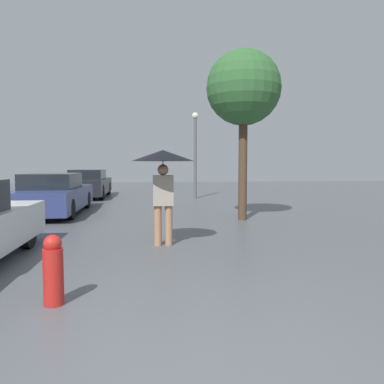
{
  "coord_description": "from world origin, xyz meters",
  "views": [
    {
      "loc": [
        -0.4,
        -2.65,
        1.51
      ],
      "look_at": [
        0.43,
        4.29,
        1.0
      ],
      "focal_mm": 35.0,
      "sensor_mm": 36.0,
      "label": 1
    }
  ],
  "objects_px": {
    "parked_car_middle": "(54,195)",
    "tree": "(244,89)",
    "street_lamp": "(195,147)",
    "fire_hydrant": "(53,270)",
    "parked_car_farthest": "(89,184)",
    "pedestrian": "(163,166)"
  },
  "relations": [
    {
      "from": "tree",
      "to": "fire_hydrant",
      "type": "bearing_deg",
      "value": -121.5
    },
    {
      "from": "tree",
      "to": "parked_car_farthest",
      "type": "bearing_deg",
      "value": 123.87
    },
    {
      "from": "parked_car_middle",
      "to": "fire_hydrant",
      "type": "relative_size",
      "value": 5.99
    },
    {
      "from": "tree",
      "to": "fire_hydrant",
      "type": "distance_m",
      "value": 7.58
    },
    {
      "from": "parked_car_middle",
      "to": "pedestrian",
      "type": "bearing_deg",
      "value": -57.58
    },
    {
      "from": "parked_car_middle",
      "to": "tree",
      "type": "bearing_deg",
      "value": -19.71
    },
    {
      "from": "parked_car_middle",
      "to": "street_lamp",
      "type": "distance_m",
      "value": 7.15
    },
    {
      "from": "pedestrian",
      "to": "parked_car_middle",
      "type": "relative_size",
      "value": 0.39
    },
    {
      "from": "parked_car_middle",
      "to": "fire_hydrant",
      "type": "distance_m",
      "value": 8.05
    },
    {
      "from": "parked_car_farthest",
      "to": "tree",
      "type": "xyz_separation_m",
      "value": [
        5.3,
        -7.9,
        2.92
      ]
    },
    {
      "from": "street_lamp",
      "to": "fire_hydrant",
      "type": "relative_size",
      "value": 5.03
    },
    {
      "from": "tree",
      "to": "fire_hydrant",
      "type": "xyz_separation_m",
      "value": [
        -3.6,
        -5.88,
        -3.15
      ]
    },
    {
      "from": "pedestrian",
      "to": "street_lamp",
      "type": "relative_size",
      "value": 0.46
    },
    {
      "from": "parked_car_middle",
      "to": "tree",
      "type": "relative_size",
      "value": 1.0
    },
    {
      "from": "pedestrian",
      "to": "parked_car_middle",
      "type": "xyz_separation_m",
      "value": [
        -3.16,
        4.98,
        -0.9
      ]
    },
    {
      "from": "parked_car_middle",
      "to": "tree",
      "type": "distance_m",
      "value": 6.51
    },
    {
      "from": "parked_car_middle",
      "to": "tree",
      "type": "height_order",
      "value": "tree"
    },
    {
      "from": "tree",
      "to": "street_lamp",
      "type": "bearing_deg",
      "value": 93.72
    },
    {
      "from": "parked_car_farthest",
      "to": "tree",
      "type": "distance_m",
      "value": 9.96
    },
    {
      "from": "street_lamp",
      "to": "fire_hydrant",
      "type": "bearing_deg",
      "value": -104.07
    },
    {
      "from": "parked_car_middle",
      "to": "fire_hydrant",
      "type": "height_order",
      "value": "parked_car_middle"
    },
    {
      "from": "tree",
      "to": "street_lamp",
      "type": "distance_m",
      "value": 6.87
    }
  ]
}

